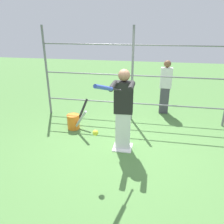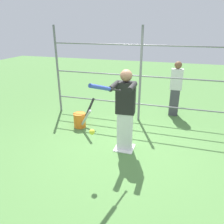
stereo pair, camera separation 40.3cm
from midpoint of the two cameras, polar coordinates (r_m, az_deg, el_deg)
ground_plane at (r=4.80m, az=5.71°, el=-9.47°), size 24.00×24.00×0.00m
home_plate at (r=4.80m, az=5.71°, el=-9.37°), size 0.40×0.40×0.02m
fence_backstop at (r=5.82m, az=9.43°, el=9.23°), size 4.92×0.06×2.49m
batter at (r=4.38m, az=6.11°, el=0.80°), size 0.44×0.59×1.71m
baseball_bat_swinging at (r=3.40m, az=1.00°, el=6.27°), size 0.32×0.76×0.31m
softball_in_flight at (r=3.59m, az=-2.07°, el=-5.29°), size 0.10×0.10×0.10m
bat_bucket at (r=5.65m, az=-6.20°, el=-1.98°), size 0.66×0.71×0.74m
bystander_behind_fence at (r=6.51m, az=18.03°, el=5.91°), size 0.32×0.20×1.57m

